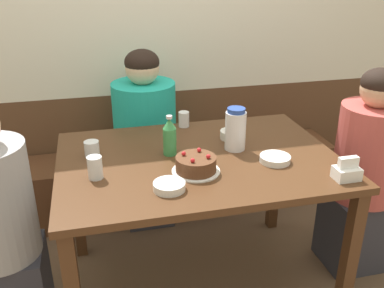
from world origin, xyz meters
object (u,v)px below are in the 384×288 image
at_px(person_grey_tee, 146,138).
at_px(bowl_rice_small, 275,159).
at_px(soju_bottle, 170,136).
at_px(person_pale_blue_shirt, 364,176).
at_px(bench_seat, 169,180).
at_px(napkin_holder, 347,171).
at_px(glass_tumbler_short, 92,149).
at_px(glass_shot_small, 95,168).
at_px(birthday_cake, 196,164).
at_px(water_pitcher, 235,129).
at_px(bowl_soup_white, 169,186).
at_px(glass_water_tall, 184,119).
at_px(bowl_side_dish, 232,135).

bearing_deg(person_grey_tee, bowl_rice_small, 30.09).
relative_size(soju_bottle, person_pale_blue_shirt, 0.17).
xyz_separation_m(bench_seat, napkin_holder, (0.57, -1.20, 0.61)).
distance_m(glass_tumbler_short, glass_shot_small, 0.23).
xyz_separation_m(birthday_cake, water_pitcher, (0.25, 0.20, 0.07)).
xyz_separation_m(bowl_rice_small, glass_shot_small, (-0.83, 0.04, 0.04)).
relative_size(bowl_soup_white, glass_shot_small, 1.33).
relative_size(water_pitcher, soju_bottle, 1.08).
height_order(bench_seat, bowl_rice_small, bowl_rice_small).
distance_m(birthday_cake, bowl_soup_white, 0.20).
height_order(napkin_holder, person_pale_blue_shirt, person_pale_blue_shirt).
xyz_separation_m(birthday_cake, bowl_soup_white, (-0.15, -0.13, -0.02)).
distance_m(soju_bottle, napkin_holder, 0.82).
relative_size(water_pitcher, glass_water_tall, 2.48).
xyz_separation_m(bench_seat, person_grey_tee, (-0.16, -0.10, 0.38)).
height_order(bowl_soup_white, bowl_side_dish, bowl_side_dish).
height_order(napkin_holder, bowl_side_dish, napkin_holder).
relative_size(birthday_cake, water_pitcher, 1.02).
height_order(soju_bottle, person_pale_blue_shirt, person_pale_blue_shirt).
bearing_deg(bowl_soup_white, bowl_rice_small, 14.85).
height_order(bench_seat, water_pitcher, water_pitcher).
height_order(bowl_soup_white, glass_water_tall, glass_water_tall).
distance_m(bench_seat, napkin_holder, 1.46).
bearing_deg(bench_seat, birthday_cake, -92.89).
height_order(birthday_cake, soju_bottle, soju_bottle).
distance_m(napkin_holder, bowl_soup_white, 0.77).
xyz_separation_m(bench_seat, bowl_rice_small, (0.34, -0.97, 0.58)).
distance_m(birthday_cake, glass_tumbler_short, 0.53).
height_order(bowl_side_dish, person_grey_tee, person_grey_tee).
xyz_separation_m(water_pitcher, glass_water_tall, (-0.18, 0.36, -0.06)).
relative_size(bench_seat, water_pitcher, 10.96).
relative_size(bowl_side_dish, glass_shot_small, 1.19).
height_order(bowl_side_dish, glass_water_tall, glass_water_tall).
height_order(bowl_soup_white, person_grey_tee, person_grey_tee).
bearing_deg(person_pale_blue_shirt, water_pitcher, -6.26).
distance_m(bowl_soup_white, glass_tumbler_short, 0.51).
bearing_deg(bowl_soup_white, person_grey_tee, 88.06).
distance_m(water_pitcher, glass_water_tall, 0.41).
bearing_deg(glass_water_tall, birthday_cake, -97.20).
relative_size(birthday_cake, person_pale_blue_shirt, 0.19).
distance_m(birthday_cake, glass_water_tall, 0.56).
xyz_separation_m(glass_shot_small, person_grey_tee, (0.33, 0.83, -0.24)).
xyz_separation_m(bowl_rice_small, bowl_side_dish, (-0.11, 0.32, 0.01)).
bearing_deg(bowl_rice_small, soju_bottle, 156.73).
bearing_deg(bowl_rice_small, napkin_holder, -45.14).
height_order(glass_tumbler_short, glass_shot_small, glass_shot_small).
xyz_separation_m(bench_seat, bowl_soup_white, (-0.20, -1.11, 0.58)).
xyz_separation_m(bench_seat, bowl_side_dish, (0.23, -0.65, 0.59)).
distance_m(water_pitcher, glass_shot_small, 0.71).
bearing_deg(napkin_holder, bowl_side_dish, 121.89).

